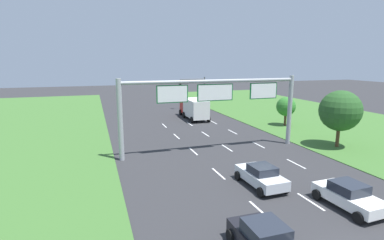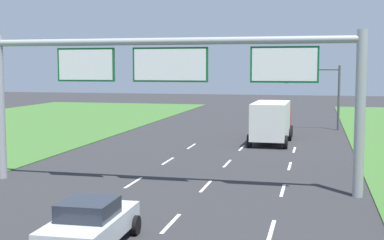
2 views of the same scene
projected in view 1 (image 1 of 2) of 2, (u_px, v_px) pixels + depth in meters
The scene contains 11 objects.
lane_dashes_inner_left at pixel (260, 210), 17.12m from camera, with size 0.14×50.40×0.01m.
lane_dashes_inner_right at pixel (311, 202), 18.20m from camera, with size 0.14×50.40×0.01m.
lane_dashes_slip at pixel (355, 194), 19.28m from camera, with size 0.14×50.40×0.01m.
car_near_red at pixel (265, 240), 12.94m from camera, with size 2.11×3.96×1.57m.
car_lead_silver at pixel (261, 176), 20.30m from camera, with size 2.18×4.12×1.51m.
car_mid_lane at pixel (349, 195), 17.33m from camera, with size 2.27×4.14×1.49m.
box_truck at pixel (194, 108), 43.89m from camera, with size 2.79×7.58×2.97m.
sign_gantry at pixel (215, 99), 27.48m from camera, with size 17.24×0.44×7.00m.
traffic_light_mast at pixel (194, 87), 52.60m from camera, with size 4.76×0.49×5.60m.
roadside_tree_mid at pixel (340, 111), 28.99m from camera, with size 3.96×3.96×5.64m.
roadside_tree_far at pixel (286, 107), 38.96m from camera, with size 2.48×2.48×3.81m.
Camera 1 is at (-10.42, -7.76, 8.42)m, focal length 28.00 mm.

